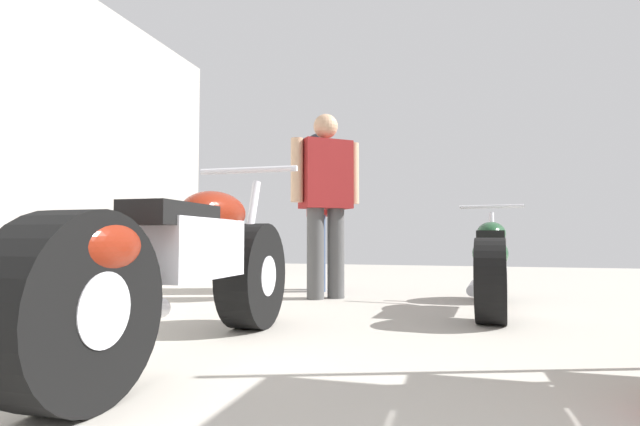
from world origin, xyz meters
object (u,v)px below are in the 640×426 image
object	(u,v)px
motorcycle_maroon_cruiser	(187,269)
mechanic_in_blue	(326,193)
mechanic_with_helmet	(318,196)
motorcycle_black_naked	(491,264)

from	to	relation	value
motorcycle_maroon_cruiser	mechanic_in_blue	world-z (taller)	mechanic_in_blue
mechanic_with_helmet	motorcycle_black_naked	bearing A→B (deg)	-32.05
motorcycle_maroon_cruiser	mechanic_in_blue	xyz separation A→B (m)	(0.05, 2.41, 0.58)
motorcycle_maroon_cruiser	mechanic_in_blue	bearing A→B (deg)	88.73
motorcycle_maroon_cruiser	mechanic_in_blue	size ratio (longest dim) A/B	1.23
motorcycle_maroon_cruiser	mechanic_with_helmet	distance (m)	3.15
mechanic_with_helmet	motorcycle_maroon_cruiser	bearing A→B (deg)	-86.01
motorcycle_black_naked	mechanic_with_helmet	bearing A→B (deg)	147.95
mechanic_with_helmet	mechanic_in_blue	bearing A→B (deg)	-68.20
motorcycle_maroon_cruiser	motorcycle_black_naked	bearing A→B (deg)	52.48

